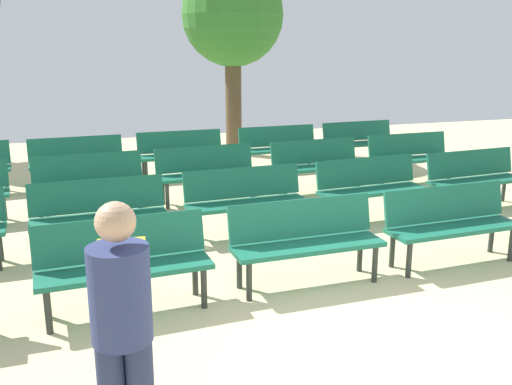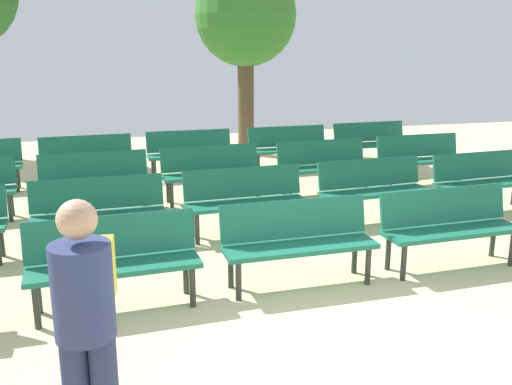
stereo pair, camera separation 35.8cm
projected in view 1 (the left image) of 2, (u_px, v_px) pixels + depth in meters
name	position (u px, v px, depth m)	size (l,w,h in m)	color
ground_plane	(386.00, 357.00, 4.60)	(24.02, 24.02, 0.00)	beige
bench_r0_c1	(124.00, 260.00, 5.31)	(1.62, 0.56, 0.87)	#19664C
bench_r0_c2	(306.00, 237.00, 5.93)	(1.61, 0.50, 0.87)	#19664C
bench_r0_c3	(451.00, 220.00, 6.50)	(1.62, 0.54, 0.87)	#19664C
bench_r1_c1	(99.00, 211.00, 6.84)	(1.61, 0.52, 0.87)	#19664C
bench_r1_c2	(245.00, 197.00, 7.47)	(1.62, 0.54, 0.87)	#19664C
bench_r1_c3	(370.00, 185.00, 8.14)	(1.63, 0.59, 0.87)	#19664C
bench_r1_c4	(475.00, 175.00, 8.71)	(1.63, 0.58, 0.87)	#19664C
bench_r2_c1	(89.00, 180.00, 8.45)	(1.62, 0.54, 0.87)	#19664C
bench_r2_c2	(207.00, 170.00, 9.08)	(1.62, 0.57, 0.87)	#19664C
bench_r2_c3	(317.00, 162.00, 9.69)	(1.63, 0.59, 0.87)	#19664C
bench_r2_c4	(410.00, 155.00, 10.36)	(1.61, 0.50, 0.87)	#19664C
bench_r3_c1	(77.00, 159.00, 9.97)	(1.62, 0.55, 0.87)	#19664C
bench_r3_c2	(181.00, 151.00, 10.67)	(1.60, 0.50, 0.87)	#19664C
bench_r3_c3	(279.00, 145.00, 11.30)	(1.61, 0.52, 0.87)	#19664C
bench_r3_c4	(360.00, 140.00, 11.97)	(1.62, 0.56, 0.87)	#19664C
tree_1	(233.00, 17.00, 12.41)	(2.23, 2.23, 4.19)	brown
visitor_with_backpack	(122.00, 323.00, 3.19)	(0.39, 0.56, 1.65)	navy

